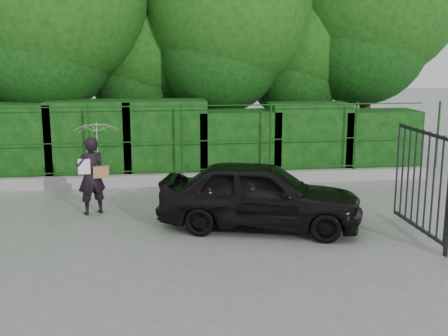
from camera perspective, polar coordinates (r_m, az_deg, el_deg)
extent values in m
plane|color=gray|center=(10.24, -5.12, -7.69)|extent=(80.00, 80.00, 0.00)
cube|color=#9E9E99|center=(14.52, -5.81, -1.21)|extent=(14.00, 0.25, 0.30)
cylinder|color=#123E0F|center=(14.41, -13.48, 2.68)|extent=(0.06, 0.06, 1.80)
cylinder|color=#123E0F|center=(14.33, -4.30, 2.93)|extent=(0.06, 0.06, 1.80)
cylinder|color=#123E0F|center=(14.63, 4.74, 3.10)|extent=(0.06, 0.06, 1.80)
cylinder|color=#123E0F|center=(15.27, 13.23, 3.19)|extent=(0.06, 0.06, 1.80)
cylinder|color=#123E0F|center=(16.21, 20.89, 3.22)|extent=(0.06, 0.06, 1.80)
cylinder|color=#123E0F|center=(14.47, -5.83, -0.24)|extent=(13.60, 0.03, 0.03)
cylinder|color=#123E0F|center=(14.33, -5.90, 2.69)|extent=(13.60, 0.03, 0.03)
cylinder|color=#123E0F|center=(14.21, -5.97, 6.28)|extent=(13.60, 0.03, 0.03)
cube|color=black|center=(15.77, -20.68, 2.40)|extent=(2.20, 1.20, 2.07)
cube|color=black|center=(15.42, -13.44, 2.74)|extent=(2.20, 1.20, 2.12)
cube|color=black|center=(15.33, -5.98, 2.93)|extent=(2.20, 1.20, 2.11)
cube|color=black|center=(15.52, 1.43, 2.53)|extent=(2.20, 1.20, 1.80)
cube|color=black|center=(15.93, 8.58, 2.98)|extent=(2.20, 1.20, 1.99)
cube|color=black|center=(16.60, 15.23, 2.66)|extent=(2.20, 1.20, 1.77)
cylinder|color=black|center=(17.10, -16.40, 7.47)|extent=(0.36, 0.36, 4.50)
cylinder|color=black|center=(18.23, -7.83, 6.11)|extent=(0.36, 0.36, 3.25)
sphere|color=#14470F|center=(18.15, -8.00, 12.24)|extent=(3.90, 3.90, 3.90)
cylinder|color=black|center=(17.35, 0.46, 7.58)|extent=(0.36, 0.36, 4.25)
sphere|color=#14470F|center=(17.35, 0.47, 16.01)|extent=(5.10, 5.10, 5.10)
cylinder|color=black|center=(18.56, 7.89, 6.59)|extent=(0.36, 0.36, 3.50)
sphere|color=#14470F|center=(18.49, 8.07, 13.08)|extent=(4.20, 4.20, 4.20)
cylinder|color=black|center=(18.76, 14.24, 8.31)|extent=(0.36, 0.36, 4.75)
cube|color=#222227|center=(11.26, 19.09, -5.68)|extent=(0.05, 2.00, 0.06)
cube|color=#222227|center=(10.88, 19.73, 3.41)|extent=(0.05, 2.00, 0.06)
cylinder|color=#222227|center=(10.22, 21.75, -2.39)|extent=(0.04, 0.04, 1.90)
cylinder|color=#222227|center=(10.43, 21.10, -2.06)|extent=(0.04, 0.04, 1.90)
cylinder|color=#222227|center=(10.64, 20.47, -1.75)|extent=(0.04, 0.04, 1.90)
cylinder|color=#222227|center=(10.86, 19.87, -1.44)|extent=(0.04, 0.04, 1.90)
cylinder|color=#222227|center=(11.08, 19.29, -1.15)|extent=(0.04, 0.04, 1.90)
cylinder|color=#222227|center=(11.30, 18.73, -0.87)|extent=(0.04, 0.04, 1.90)
cylinder|color=#222227|center=(11.52, 18.19, -0.60)|extent=(0.04, 0.04, 1.90)
cylinder|color=#222227|center=(11.74, 17.68, -0.34)|extent=(0.04, 0.04, 1.90)
cylinder|color=#222227|center=(11.96, 17.18, -0.09)|extent=(0.04, 0.04, 1.90)
imported|color=black|center=(12.14, -13.35, -0.77)|extent=(0.71, 0.61, 1.66)
imported|color=white|center=(12.04, -12.77, 2.58)|extent=(0.92, 0.94, 0.85)
cube|color=olive|center=(12.02, -12.36, -0.39)|extent=(0.32, 0.15, 0.24)
cube|color=white|center=(11.99, -14.03, 0.14)|extent=(0.25, 0.02, 0.32)
imported|color=black|center=(10.94, 3.70, -2.73)|extent=(4.21, 2.64, 1.34)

